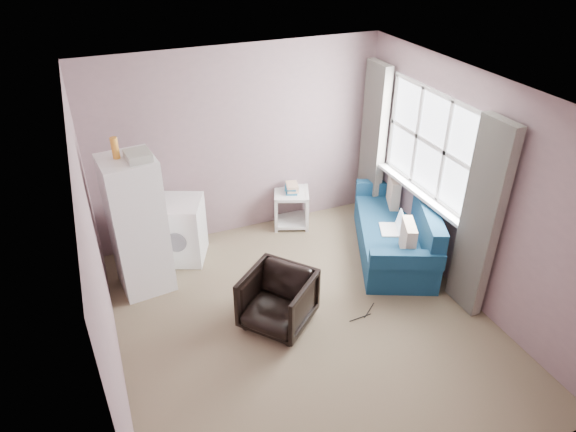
# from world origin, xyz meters

# --- Properties ---
(room) EXTENTS (3.84, 4.24, 2.54)m
(room) POSITION_xyz_m (0.02, 0.01, 1.25)
(room) COLOR #816E54
(room) RESTS_ON ground
(armchair) EXTENTS (0.91, 0.92, 0.69)m
(armchair) POSITION_xyz_m (-0.27, 0.11, 0.34)
(armchair) COLOR black
(armchair) RESTS_ON ground
(fridge) EXTENTS (0.63, 0.62, 1.86)m
(fridge) POSITION_xyz_m (-1.46, 1.32, 0.83)
(fridge) COLOR white
(fridge) RESTS_ON ground
(washing_machine) EXTENTS (0.74, 0.74, 0.80)m
(washing_machine) POSITION_xyz_m (-0.95, 1.72, 0.42)
(washing_machine) COLOR white
(washing_machine) RESTS_ON ground
(side_table) EXTENTS (0.60, 0.60, 0.64)m
(side_table) POSITION_xyz_m (0.64, 1.92, 0.30)
(side_table) COLOR white
(side_table) RESTS_ON ground
(sofa) EXTENTS (1.51, 2.02, 0.82)m
(sofa) POSITION_xyz_m (1.64, 0.76, 0.30)
(sofa) COLOR navy
(sofa) RESTS_ON ground
(window_dressing) EXTENTS (0.17, 2.62, 2.18)m
(window_dressing) POSITION_xyz_m (1.78, 0.70, 1.11)
(window_dressing) COLOR white
(window_dressing) RESTS_ON ground
(floor_cables) EXTENTS (0.40, 0.18, 0.01)m
(floor_cables) POSITION_xyz_m (0.67, -0.13, 0.01)
(floor_cables) COLOR black
(floor_cables) RESTS_ON ground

